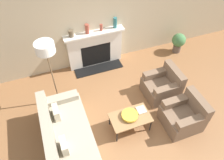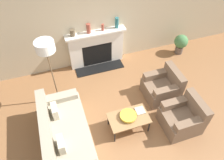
{
  "view_description": "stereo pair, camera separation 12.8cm",
  "coord_description": "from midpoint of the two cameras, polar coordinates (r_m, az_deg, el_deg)",
  "views": [
    {
      "loc": [
        -1.4,
        -2.57,
        4.47
      ],
      "look_at": [
        -0.04,
        1.09,
        0.45
      ],
      "focal_mm": 35.0,
      "sensor_mm": 36.0,
      "label": 1
    },
    {
      "loc": [
        -1.28,
        -2.61,
        4.47
      ],
      "look_at": [
        -0.04,
        1.09,
        0.45
      ],
      "focal_mm": 35.0,
      "sensor_mm": 36.0,
      "label": 2
    }
  ],
  "objects": [
    {
      "name": "wall_back",
      "position": [
        6.07,
        -5.14,
        15.82
      ],
      "size": [
        18.0,
        0.06,
        2.9
      ],
      "color": "#BCAD8E",
      "rests_on": "ground_plane"
    },
    {
      "name": "ground_plane",
      "position": [
        5.34,
        3.82,
        -11.19
      ],
      "size": [
        18.0,
        18.0,
        0.0
      ],
      "primitive_type": "plane",
      "color": "brown"
    },
    {
      "name": "potted_plant",
      "position": [
        7.27,
        16.49,
        9.63
      ],
      "size": [
        0.42,
        0.42,
        0.65
      ],
      "color": "brown",
      "rests_on": "ground_plane"
    },
    {
      "name": "armchair_far",
      "position": [
        5.78,
        12.44,
        -1.56
      ],
      "size": [
        0.82,
        0.78,
        0.81
      ],
      "rotation": [
        0.0,
        0.0,
        -1.57
      ],
      "color": "brown",
      "rests_on": "ground_plane"
    },
    {
      "name": "fireplace",
      "position": [
        6.44,
        -5.0,
        8.07
      ],
      "size": [
        1.71,
        0.59,
        1.12
      ],
      "color": "silver",
      "rests_on": "ground_plane"
    },
    {
      "name": "floor_lamp",
      "position": [
        4.84,
        -17.43,
        6.3
      ],
      "size": [
        0.41,
        0.41,
        1.85
      ],
      "color": "brown",
      "rests_on": "ground_plane"
    },
    {
      "name": "mantel_vase_left",
      "position": [
        5.97,
        -11.27,
        11.82
      ],
      "size": [
        0.13,
        0.13,
        0.19
      ],
      "color": "brown",
      "rests_on": "fireplace"
    },
    {
      "name": "mantel_vase_center_left",
      "position": [
        6.01,
        -7.16,
        13.09
      ],
      "size": [
        0.11,
        0.11,
        0.27
      ],
      "color": "brown",
      "rests_on": "fireplace"
    },
    {
      "name": "book",
      "position": [
        5.07,
        6.93,
        -7.74
      ],
      "size": [
        0.21,
        0.22,
        0.02
      ],
      "rotation": [
        0.0,
        0.0,
        -0.03
      ],
      "color": "#B2A893",
      "rests_on": "coffee_table"
    },
    {
      "name": "armchair_near",
      "position": [
        5.32,
        17.61,
        -8.86
      ],
      "size": [
        0.82,
        0.78,
        0.81
      ],
      "rotation": [
        0.0,
        0.0,
        -1.57
      ],
      "color": "brown",
      "rests_on": "ground_plane"
    },
    {
      "name": "mantel_vase_right",
      "position": [
        6.19,
        0.21,
        14.74
      ],
      "size": [
        0.1,
        0.1,
        0.31
      ],
      "color": "#28666B",
      "rests_on": "fireplace"
    },
    {
      "name": "couch",
      "position": [
        4.93,
        -12.64,
        -13.6
      ],
      "size": [
        0.95,
        1.85,
        0.84
      ],
      "rotation": [
        0.0,
        0.0,
        1.57
      ],
      "color": "#9E937F",
      "rests_on": "ground_plane"
    },
    {
      "name": "mantel_vase_center_right",
      "position": [
        6.11,
        -3.46,
        13.55
      ],
      "size": [
        0.08,
        0.08,
        0.19
      ],
      "color": "brown",
      "rests_on": "fireplace"
    },
    {
      "name": "coffee_table",
      "position": [
        4.98,
        4.08,
        -9.86
      ],
      "size": [
        0.9,
        0.55,
        0.4
      ],
      "color": "olive",
      "rests_on": "ground_plane"
    },
    {
      "name": "bowl",
      "position": [
        4.92,
        3.91,
        -9.18
      ],
      "size": [
        0.37,
        0.37,
        0.08
      ],
      "color": "gold",
      "rests_on": "coffee_table"
    }
  ]
}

